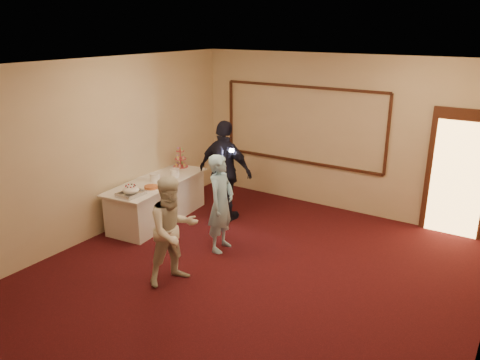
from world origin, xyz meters
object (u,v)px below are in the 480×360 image
at_px(plate_stack_a, 155,177).
at_px(plate_stack_b, 175,173).
at_px(cupcake_stand, 180,159).
at_px(man, 221,203).
at_px(woman, 173,230).
at_px(guest, 225,171).
at_px(pavlova_tray, 131,191).
at_px(buffet_table, 158,200).
at_px(tart, 151,187).

height_order(plate_stack_a, plate_stack_b, plate_stack_a).
xyz_separation_m(cupcake_stand, man, (1.89, -1.28, -0.13)).
xyz_separation_m(woman, guest, (-0.67, 2.24, 0.16)).
bearing_deg(guest, pavlova_tray, 59.29).
bearing_deg(guest, plate_stack_a, 35.09).
relative_size(buffet_table, tart, 8.14).
height_order(plate_stack_b, tart, plate_stack_b).
bearing_deg(buffet_table, guest, 34.41).
height_order(pavlova_tray, man, man).
xyz_separation_m(pavlova_tray, man, (1.51, 0.46, -0.05)).
bearing_deg(plate_stack_b, woman, -50.15).
bearing_deg(pavlova_tray, plate_stack_b, 92.61).
relative_size(cupcake_stand, guest, 0.24).
xyz_separation_m(buffet_table, plate_stack_a, (0.01, -0.05, 0.46)).
xyz_separation_m(plate_stack_a, tart, (0.23, -0.34, -0.05)).
relative_size(tart, guest, 0.15).
relative_size(man, guest, 0.85).
bearing_deg(pavlova_tray, tart, 82.65).
bearing_deg(tart, guest, 53.93).
distance_m(buffet_table, guest, 1.38).
bearing_deg(woman, man, 22.29).
height_order(plate_stack_a, guest, guest).
bearing_deg(tart, plate_stack_a, 123.43).
distance_m(pavlova_tray, man, 1.58).
bearing_deg(plate_stack_b, tart, -81.85).
bearing_deg(woman, cupcake_stand, 59.28).
bearing_deg(cupcake_stand, buffet_table, -78.22).
xyz_separation_m(pavlova_tray, cupcake_stand, (-0.37, 1.74, 0.08)).
bearing_deg(woman, buffet_table, 69.66).
distance_m(pavlova_tray, tart, 0.43).
bearing_deg(pavlova_tray, man, 17.04).
bearing_deg(cupcake_stand, woman, -52.15).
bearing_deg(tart, pavlova_tray, -97.35).
xyz_separation_m(plate_stack_a, plate_stack_b, (0.12, 0.42, -0.00)).
height_order(cupcake_stand, tart, cupcake_stand).
bearing_deg(man, cupcake_stand, 48.56).
relative_size(woman, guest, 0.83).
height_order(plate_stack_b, guest, guest).
relative_size(plate_stack_b, guest, 0.10).
height_order(pavlova_tray, tart, pavlova_tray).
relative_size(plate_stack_a, man, 0.12).
height_order(cupcake_stand, guest, guest).
xyz_separation_m(pavlova_tray, woman, (1.53, -0.71, -0.06)).
height_order(pavlova_tray, guest, guest).
xyz_separation_m(cupcake_stand, woman, (1.91, -2.45, -0.15)).
xyz_separation_m(cupcake_stand, plate_stack_a, (0.20, -0.97, -0.08)).
height_order(plate_stack_a, woman, woman).
bearing_deg(cupcake_stand, plate_stack_b, -59.93).
bearing_deg(plate_stack_a, pavlova_tray, -77.42).
distance_m(plate_stack_b, tart, 0.77).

